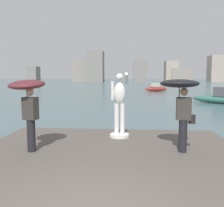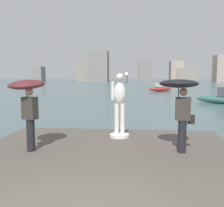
{
  "view_description": "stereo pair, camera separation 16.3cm",
  "coord_description": "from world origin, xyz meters",
  "px_view_note": "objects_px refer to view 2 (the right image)",
  "views": [
    {
      "loc": [
        0.59,
        -3.24,
        2.43
      ],
      "look_at": [
        0.0,
        4.77,
        1.55
      ],
      "focal_mm": 39.89,
      "sensor_mm": 36.0,
      "label": 1
    },
    {
      "loc": [
        0.75,
        -3.23,
        2.43
      ],
      "look_at": [
        0.0,
        4.77,
        1.55
      ],
      "focal_mm": 39.89,
      "sensor_mm": 36.0,
      "label": 2
    }
  ],
  "objects_px": {
    "statue_white_figure": "(120,107)",
    "boat_near": "(222,98)",
    "onlooker_left": "(28,95)",
    "boat_far": "(160,88)",
    "onlooker_right": "(180,95)"
  },
  "relations": [
    {
      "from": "onlooker_right",
      "to": "boat_far",
      "type": "relative_size",
      "value": 0.49
    },
    {
      "from": "onlooker_left",
      "to": "onlooker_right",
      "type": "distance_m",
      "value": 4.08
    },
    {
      "from": "onlooker_left",
      "to": "boat_far",
      "type": "height_order",
      "value": "onlooker_left"
    },
    {
      "from": "onlooker_left",
      "to": "boat_far",
      "type": "xyz_separation_m",
      "value": [
        6.9,
        34.37,
        -1.41
      ]
    },
    {
      "from": "statue_white_figure",
      "to": "boat_far",
      "type": "distance_m",
      "value": 32.92
    },
    {
      "from": "boat_near",
      "to": "onlooker_left",
      "type": "bearing_deg",
      "value": -122.82
    },
    {
      "from": "boat_near",
      "to": "boat_far",
      "type": "height_order",
      "value": "boat_near"
    },
    {
      "from": "onlooker_left",
      "to": "boat_near",
      "type": "bearing_deg",
      "value": 57.18
    },
    {
      "from": "boat_near",
      "to": "boat_far",
      "type": "bearing_deg",
      "value": 101.66
    },
    {
      "from": "onlooker_left",
      "to": "boat_near",
      "type": "relative_size",
      "value": 0.47
    },
    {
      "from": "boat_far",
      "to": "boat_near",
      "type": "bearing_deg",
      "value": -78.34
    },
    {
      "from": "statue_white_figure",
      "to": "onlooker_left",
      "type": "bearing_deg",
      "value": -143.3
    },
    {
      "from": "statue_white_figure",
      "to": "onlooker_right",
      "type": "bearing_deg",
      "value": -42.2
    },
    {
      "from": "statue_white_figure",
      "to": "boat_near",
      "type": "height_order",
      "value": "statue_white_figure"
    },
    {
      "from": "statue_white_figure",
      "to": "boat_near",
      "type": "relative_size",
      "value": 0.52
    }
  ]
}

